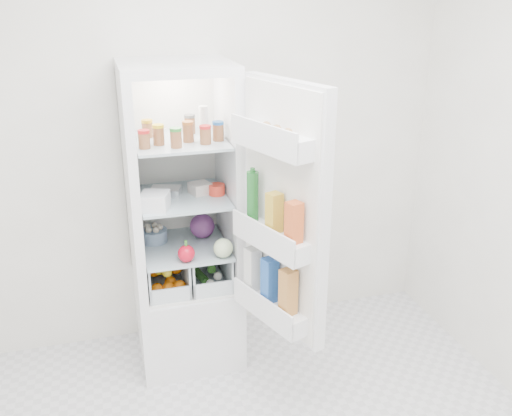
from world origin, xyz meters
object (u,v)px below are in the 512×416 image
object	(u,v)px
red_cabbage	(202,226)
fridge_door	(280,219)
mushroom_bowl	(154,236)
refrigerator	(184,254)

from	to	relation	value
red_cabbage	fridge_door	bearing A→B (deg)	-66.60
fridge_door	mushroom_bowl	bearing A→B (deg)	20.68
refrigerator	fridge_door	distance (m)	0.85
red_cabbage	mushroom_bowl	world-z (taller)	red_cabbage
red_cabbage	mushroom_bowl	distance (m)	0.29
refrigerator	red_cabbage	distance (m)	0.20
mushroom_bowl	fridge_door	size ratio (longest dim) A/B	0.12
refrigerator	red_cabbage	bearing A→B (deg)	10.77
fridge_door	refrigerator	bearing A→B (deg)	13.23
red_cabbage	fridge_door	world-z (taller)	fridge_door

